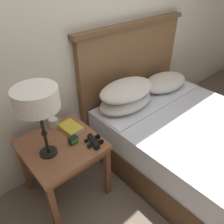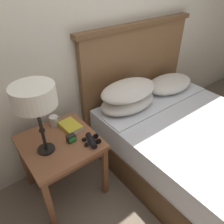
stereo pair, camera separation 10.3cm
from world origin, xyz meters
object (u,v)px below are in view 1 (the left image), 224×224
(alarm_clock, at_px, (73,140))
(binoculars_pair, at_px, (94,141))
(nightstand, at_px, (62,151))
(book_on_nightstand, at_px, (71,128))
(bed, at_px, (194,142))
(table_lamp, at_px, (37,101))
(coffee_mug, at_px, (54,123))

(alarm_clock, bearing_deg, binoculars_pair, -43.63)
(nightstand, relative_size, book_on_nightstand, 2.85)
(nightstand, bearing_deg, bed, -27.74)
(table_lamp, xyz_separation_m, alarm_clock, (0.20, -0.03, -0.43))
(bed, bearing_deg, binoculars_pair, 155.82)
(table_lamp, height_order, coffee_mug, table_lamp)
(coffee_mug, bearing_deg, bed, -37.73)
(nightstand, height_order, book_on_nightstand, book_on_nightstand)
(alarm_clock, bearing_deg, bed, -26.89)
(nightstand, distance_m, alarm_clock, 0.15)
(bed, distance_m, coffee_mug, 1.32)
(table_lamp, xyz_separation_m, binoculars_pair, (0.31, -0.14, -0.43))
(table_lamp, relative_size, binoculars_pair, 3.30)
(bed, bearing_deg, book_on_nightstand, 144.83)
(coffee_mug, bearing_deg, book_on_nightstand, -57.15)
(table_lamp, relative_size, book_on_nightstand, 2.68)
(bed, distance_m, table_lamp, 1.50)
(nightstand, height_order, bed, bed)
(book_on_nightstand, relative_size, binoculars_pair, 1.23)
(binoculars_pair, distance_m, coffee_mug, 0.41)
(table_lamp, height_order, book_on_nightstand, table_lamp)
(alarm_clock, bearing_deg, coffee_mug, 92.42)
(bed, distance_m, alarm_clock, 1.16)
(book_on_nightstand, height_order, alarm_clock, alarm_clock)
(table_lamp, xyz_separation_m, coffee_mug, (0.19, 0.25, -0.41))
(nightstand, bearing_deg, alarm_clock, -37.47)
(nightstand, height_order, coffee_mug, coffee_mug)
(table_lamp, xyz_separation_m, book_on_nightstand, (0.27, 0.12, -0.44))
(nightstand, distance_m, binoculars_pair, 0.28)
(nightstand, xyz_separation_m, table_lamp, (-0.12, -0.03, 0.53))
(bed, height_order, table_lamp, bed)
(binoculars_pair, height_order, alarm_clock, alarm_clock)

